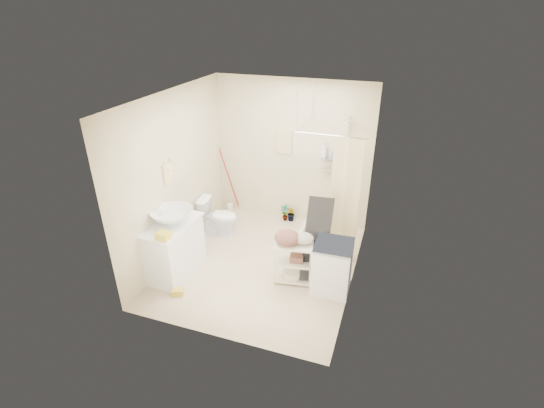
{
  "coord_description": "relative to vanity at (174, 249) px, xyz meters",
  "views": [
    {
      "loc": [
        1.8,
        -4.77,
        3.68
      ],
      "look_at": [
        0.08,
        0.25,
        0.96
      ],
      "focal_mm": 26.0,
      "sensor_mm": 36.0,
      "label": 1
    }
  ],
  "objects": [
    {
      "name": "shampoo_bottle_b",
      "position": [
        1.92,
        2.15,
        0.97
      ],
      "size": [
        0.08,
        0.08,
        0.15
      ],
      "primitive_type": "imported",
      "rotation": [
        0.0,
        0.0,
        -0.23
      ],
      "color": "#4460AC",
      "rests_on": "shower"
    },
    {
      "name": "wall_back",
      "position": [
        1.16,
        2.21,
        0.88
      ],
      "size": [
        2.8,
        0.04,
        2.6
      ],
      "primitive_type": "cube",
      "color": "beige",
      "rests_on": "ground"
    },
    {
      "name": "floor_basket",
      "position": [
        0.28,
        -0.46,
        -0.36
      ],
      "size": [
        0.28,
        0.25,
        0.13
      ],
      "primitive_type": "cube",
      "rotation": [
        0.0,
        0.0,
        0.37
      ],
      "color": "gold",
      "rests_on": "ground"
    },
    {
      "name": "laundry_rack",
      "position": [
        1.73,
        0.38,
        -0.04
      ],
      "size": [
        0.6,
        0.41,
        0.76
      ],
      "primitive_type": null,
      "rotation": [
        0.0,
        0.0,
        0.17
      ],
      "color": "beige",
      "rests_on": "ground"
    },
    {
      "name": "wall_front",
      "position": [
        1.16,
        -0.99,
        0.88
      ],
      "size": [
        2.8,
        0.04,
        2.6
      ],
      "primitive_type": "cube",
      "color": "beige",
      "rests_on": "ground"
    },
    {
      "name": "potted_plant_b",
      "position": [
        1.21,
        2.08,
        -0.27
      ],
      "size": [
        0.21,
        0.22,
        0.31
      ],
      "primitive_type": "imported",
      "rotation": [
        0.0,
        0.0,
        -0.85
      ],
      "color": "brown",
      "rests_on": "ground"
    },
    {
      "name": "shampoo_bottle_a",
      "position": [
        1.74,
        2.13,
        1.03
      ],
      "size": [
        0.13,
        0.13,
        0.26
      ],
      "primitive_type": "imported",
      "rotation": [
        0.0,
        0.0,
        -0.36
      ],
      "color": "silver",
      "rests_on": "shower"
    },
    {
      "name": "shower",
      "position": [
        2.01,
        1.66,
        0.63
      ],
      "size": [
        1.1,
        1.1,
        2.1
      ],
      "primitive_type": null,
      "color": "silver",
      "rests_on": "ground"
    },
    {
      "name": "towel_ring",
      "position": [
        -0.22,
        0.41,
        1.05
      ],
      "size": [
        0.04,
        0.22,
        0.34
      ],
      "primitive_type": null,
      "color": "#EDD58E",
      "rests_on": "wall_left"
    },
    {
      "name": "sink",
      "position": [
        0.01,
        0.03,
        0.53
      ],
      "size": [
        0.65,
        0.65,
        0.21
      ],
      "primitive_type": "imported",
      "rotation": [
        0.0,
        0.0,
        -0.07
      ],
      "color": "silver",
      "rests_on": "vanity"
    },
    {
      "name": "toilet",
      "position": [
        0.12,
        1.24,
        -0.08
      ],
      "size": [
        0.69,
        0.43,
        0.68
      ],
      "primitive_type": "imported",
      "rotation": [
        0.0,
        0.0,
        1.65
      ],
      "color": "white",
      "rests_on": "ground"
    },
    {
      "name": "wall_right",
      "position": [
        2.56,
        0.61,
        0.88
      ],
      "size": [
        0.04,
        3.2,
        2.6
      ],
      "primitive_type": "cube",
      "color": "beige",
      "rests_on": "ground"
    },
    {
      "name": "counter_basket",
      "position": [
        0.13,
        -0.38,
        0.47
      ],
      "size": [
        0.19,
        0.15,
        0.1
      ],
      "primitive_type": "cube",
      "rotation": [
        0.0,
        0.0,
        -0.07
      ],
      "color": "gold",
      "rests_on": "vanity"
    },
    {
      "name": "wall_left",
      "position": [
        -0.24,
        0.61,
        0.88
      ],
      "size": [
        0.04,
        3.2,
        2.6
      ],
      "primitive_type": "cube",
      "color": "beige",
      "rests_on": "ground"
    },
    {
      "name": "potted_plant_a",
      "position": [
        1.08,
        2.07,
        -0.26
      ],
      "size": [
        0.18,
        0.13,
        0.32
      ],
      "primitive_type": "imported",
      "rotation": [
        0.0,
        0.0,
        -0.13
      ],
      "color": "brown",
      "rests_on": "ground"
    },
    {
      "name": "ceiling",
      "position": [
        1.16,
        0.61,
        2.18
      ],
      "size": [
        2.8,
        3.2,
        0.04
      ],
      "primitive_type": "cube",
      "color": "silver",
      "rests_on": "ground"
    },
    {
      "name": "mop",
      "position": [
        -0.07,
        2.11,
        0.23
      ],
      "size": [
        0.16,
        0.16,
        1.3
      ],
      "primitive_type": null,
      "rotation": [
        0.0,
        0.0,
        -0.31
      ],
      "color": "maroon",
      "rests_on": "ground"
    },
    {
      "name": "floor",
      "position": [
        1.16,
        0.61,
        -0.42
      ],
      "size": [
        3.2,
        3.2,
        0.0
      ],
      "primitive_type": "plane",
      "color": "beige",
      "rests_on": "ground"
    },
    {
      "name": "vanity",
      "position": [
        0.0,
        0.0,
        0.0
      ],
      "size": [
        0.58,
        0.99,
        0.85
      ],
      "primitive_type": "cube",
      "rotation": [
        0.0,
        0.0,
        -0.05
      ],
      "color": "white",
      "rests_on": "ground"
    },
    {
      "name": "washing_machine",
      "position": [
        2.3,
        0.38,
        -0.05
      ],
      "size": [
        0.53,
        0.55,
        0.75
      ],
      "primitive_type": "cube",
      "rotation": [
        0.0,
        0.0,
        0.04
      ],
      "color": "white",
      "rests_on": "ground"
    },
    {
      "name": "hanging_towel",
      "position": [
        1.01,
        2.19,
        1.08
      ],
      "size": [
        0.28,
        0.03,
        0.42
      ],
      "primitive_type": "cube",
      "color": "beige",
      "rests_on": "wall_back"
    },
    {
      "name": "ironing_board",
      "position": [
        2.01,
        0.59,
        0.22
      ],
      "size": [
        0.38,
        0.24,
        1.29
      ],
      "primitive_type": null,
      "rotation": [
        0.0,
        0.0,
        0.4
      ],
      "color": "black",
      "rests_on": "ground"
    },
    {
      "name": "tp_holder",
      "position": [
        -0.2,
        0.66,
        0.3
      ],
      "size": [
        0.08,
        0.12,
        0.14
      ],
      "primitive_type": null,
      "color": "white",
      "rests_on": "wall_left"
    }
  ]
}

